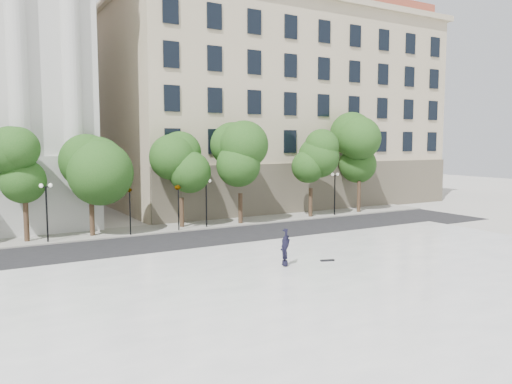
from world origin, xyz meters
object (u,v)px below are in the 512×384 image
Objects in this scene: traffic_light_west at (130,188)px; skateboard at (327,260)px; person_lying at (285,261)px; traffic_light_east at (178,184)px.

traffic_light_west is 5.27× the size of skateboard.
traffic_light_west reaches higher than skateboard.
traffic_light_west reaches higher than person_lying.
traffic_light_east is 15.21m from person_lying.
traffic_light_west is 3.84m from traffic_light_east.
traffic_light_west is 0.98× the size of traffic_light_east.
traffic_light_east reaches higher than skateboard.
traffic_light_west is 15.69m from person_lying.
traffic_light_east is at bearing 117.76° from skateboard.
person_lying is 2.52× the size of skateboard.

